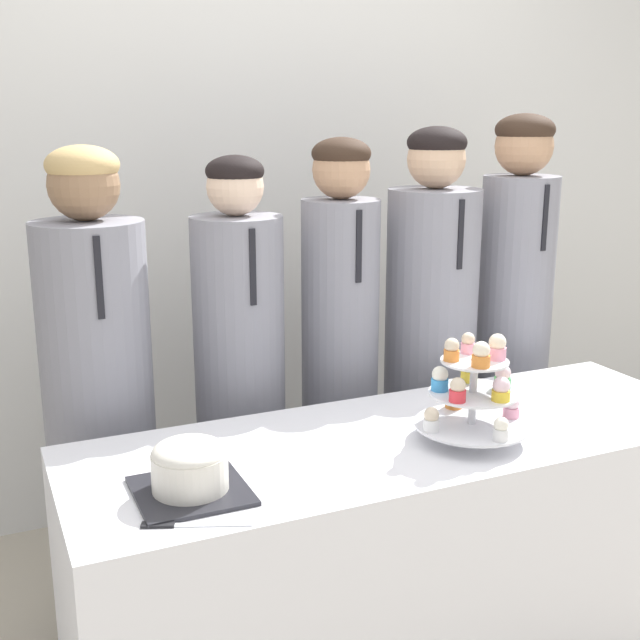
{
  "coord_description": "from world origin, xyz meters",
  "views": [
    {
      "loc": [
        -1.02,
        -1.4,
        1.53
      ],
      "look_at": [
        -0.24,
        0.34,
        1.04
      ],
      "focal_mm": 45.0,
      "sensor_mm": 36.0,
      "label": 1
    }
  ],
  "objects_px": {
    "round_cake": "(190,467)",
    "cupcake_stand": "(474,390)",
    "student_0": "(100,414)",
    "student_1": "(241,398)",
    "student_2": "(340,371)",
    "student_3": "(429,360)",
    "cake_knife": "(178,525)",
    "student_4": "(512,336)"
  },
  "relations": [
    {
      "from": "cake_knife",
      "to": "student_2",
      "type": "height_order",
      "value": "student_2"
    },
    {
      "from": "student_1",
      "to": "student_0",
      "type": "bearing_deg",
      "value": 180.0
    },
    {
      "from": "student_0",
      "to": "round_cake",
      "type": "bearing_deg",
      "value": -81.58
    },
    {
      "from": "cupcake_stand",
      "to": "student_2",
      "type": "xyz_separation_m",
      "value": [
        -0.07,
        0.65,
        -0.13
      ]
    },
    {
      "from": "student_1",
      "to": "student_3",
      "type": "bearing_deg",
      "value": 0.0
    },
    {
      "from": "student_2",
      "to": "student_1",
      "type": "bearing_deg",
      "value": 180.0
    },
    {
      "from": "round_cake",
      "to": "student_3",
      "type": "distance_m",
      "value": 1.21
    },
    {
      "from": "cupcake_stand",
      "to": "student_3",
      "type": "xyz_separation_m",
      "value": [
        0.27,
        0.65,
        -0.14
      ]
    },
    {
      "from": "student_2",
      "to": "student_3",
      "type": "height_order",
      "value": "student_3"
    },
    {
      "from": "cupcake_stand",
      "to": "student_0",
      "type": "bearing_deg",
      "value": 142.53
    },
    {
      "from": "student_2",
      "to": "student_4",
      "type": "bearing_deg",
      "value": 0.0
    },
    {
      "from": "cupcake_stand",
      "to": "student_3",
      "type": "relative_size",
      "value": 0.2
    },
    {
      "from": "student_0",
      "to": "student_1",
      "type": "bearing_deg",
      "value": -0.0
    },
    {
      "from": "round_cake",
      "to": "student_0",
      "type": "relative_size",
      "value": 0.17
    },
    {
      "from": "student_1",
      "to": "student_4",
      "type": "xyz_separation_m",
      "value": [
        1.03,
        0.0,
        0.08
      ]
    },
    {
      "from": "student_3",
      "to": "cake_knife",
      "type": "bearing_deg",
      "value": -144.12
    },
    {
      "from": "cake_knife",
      "to": "cupcake_stand",
      "type": "relative_size",
      "value": 0.73
    },
    {
      "from": "cake_knife",
      "to": "cupcake_stand",
      "type": "height_order",
      "value": "cupcake_stand"
    },
    {
      "from": "student_3",
      "to": "student_1",
      "type": "bearing_deg",
      "value": -180.0
    },
    {
      "from": "student_1",
      "to": "student_2",
      "type": "distance_m",
      "value": 0.35
    },
    {
      "from": "cake_knife",
      "to": "student_0",
      "type": "xyz_separation_m",
      "value": [
        -0.03,
        0.78,
        -0.03
      ]
    },
    {
      "from": "round_cake",
      "to": "cupcake_stand",
      "type": "distance_m",
      "value": 0.75
    },
    {
      "from": "student_0",
      "to": "student_1",
      "type": "height_order",
      "value": "student_0"
    },
    {
      "from": "student_1",
      "to": "student_2",
      "type": "relative_size",
      "value": 0.97
    },
    {
      "from": "student_2",
      "to": "cake_knife",
      "type": "bearing_deg",
      "value": -133.4
    },
    {
      "from": "cake_knife",
      "to": "student_0",
      "type": "bearing_deg",
      "value": 114.39
    },
    {
      "from": "round_cake",
      "to": "student_1",
      "type": "distance_m",
      "value": 0.74
    },
    {
      "from": "cupcake_stand",
      "to": "student_0",
      "type": "relative_size",
      "value": 0.2
    },
    {
      "from": "cake_knife",
      "to": "student_1",
      "type": "bearing_deg",
      "value": 85.15
    },
    {
      "from": "student_0",
      "to": "student_2",
      "type": "relative_size",
      "value": 0.99
    },
    {
      "from": "student_3",
      "to": "student_0",
      "type": "bearing_deg",
      "value": -180.0
    },
    {
      "from": "cake_knife",
      "to": "student_3",
      "type": "relative_size",
      "value": 0.15
    },
    {
      "from": "student_0",
      "to": "student_4",
      "type": "bearing_deg",
      "value": -0.0
    },
    {
      "from": "student_2",
      "to": "student_3",
      "type": "distance_m",
      "value": 0.34
    },
    {
      "from": "student_1",
      "to": "student_4",
      "type": "distance_m",
      "value": 1.03
    },
    {
      "from": "cake_knife",
      "to": "student_3",
      "type": "xyz_separation_m",
      "value": [
        1.08,
        0.78,
        -0.0
      ]
    },
    {
      "from": "round_cake",
      "to": "student_3",
      "type": "height_order",
      "value": "student_3"
    },
    {
      "from": "round_cake",
      "to": "cake_knife",
      "type": "bearing_deg",
      "value": -115.35
    },
    {
      "from": "cupcake_stand",
      "to": "student_1",
      "type": "bearing_deg",
      "value": 122.68
    },
    {
      "from": "round_cake",
      "to": "student_2",
      "type": "height_order",
      "value": "student_2"
    },
    {
      "from": "cake_knife",
      "to": "cupcake_stand",
      "type": "distance_m",
      "value": 0.83
    },
    {
      "from": "cupcake_stand",
      "to": "student_3",
      "type": "bearing_deg",
      "value": 67.34
    }
  ]
}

